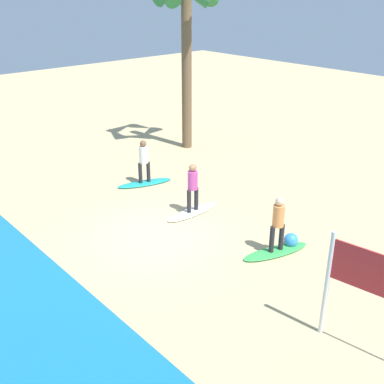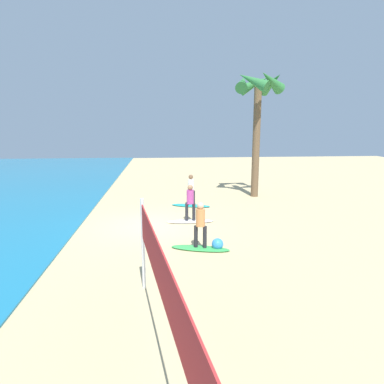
# 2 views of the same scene
# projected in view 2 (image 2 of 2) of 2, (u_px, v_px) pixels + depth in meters

# --- Properties ---
(ground_plane) EXTENTS (60.00, 60.00, 0.00)m
(ground_plane) POSITION_uv_depth(u_px,v_px,m) (149.00, 226.00, 14.96)
(ground_plane) COLOR tan
(surfboard_green) EXTENTS (1.12, 2.17, 0.09)m
(surfboard_green) POSITION_uv_depth(u_px,v_px,m) (200.00, 248.00, 12.18)
(surfboard_green) COLOR green
(surfboard_green) RESTS_ON ground
(surfer_green) EXTENTS (0.32, 0.45, 1.64)m
(surfer_green) POSITION_uv_depth(u_px,v_px,m) (200.00, 221.00, 11.98)
(surfer_green) COLOR #232328
(surfer_green) RESTS_ON surfboard_green
(surfboard_white) EXTENTS (0.56, 2.10, 0.09)m
(surfboard_white) POSITION_uv_depth(u_px,v_px,m) (190.00, 221.00, 15.52)
(surfboard_white) COLOR white
(surfboard_white) RESTS_ON ground
(surfer_white) EXTENTS (0.32, 0.46, 1.64)m
(surfer_white) POSITION_uv_depth(u_px,v_px,m) (190.00, 200.00, 15.32)
(surfer_white) COLOR #232328
(surfer_white) RESTS_ON surfboard_white
(surfboard_teal) EXTENTS (1.18, 2.17, 0.09)m
(surfboard_teal) POSITION_uv_depth(u_px,v_px,m) (191.00, 206.00, 18.50)
(surfboard_teal) COLOR teal
(surfboard_teal) RESTS_ON ground
(surfer_teal) EXTENTS (0.32, 0.44, 1.64)m
(surfer_teal) POSITION_uv_depth(u_px,v_px,m) (191.00, 188.00, 18.30)
(surfer_teal) COLOR #232328
(surfer_teal) RESTS_ON surfboard_teal
(volleyball_net) EXTENTS (9.00, 1.44, 2.50)m
(volleyball_net) POSITION_uv_depth(u_px,v_px,m) (175.00, 317.00, 4.72)
(volleyball_net) COLOR silver
(volleyball_net) RESTS_ON ground
(palm_tree) EXTENTS (2.88, 3.03, 7.43)m
(palm_tree) POSITION_uv_depth(u_px,v_px,m) (258.00, 96.00, 19.89)
(palm_tree) COLOR brown
(palm_tree) RESTS_ON ground
(beach_ball) EXTENTS (0.41, 0.41, 0.41)m
(beach_ball) POSITION_uv_depth(u_px,v_px,m) (218.00, 244.00, 12.14)
(beach_ball) COLOR #338CE5
(beach_ball) RESTS_ON ground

